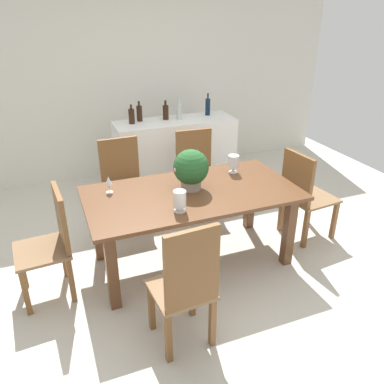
{
  "coord_description": "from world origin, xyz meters",
  "views": [
    {
      "loc": [
        -1.17,
        -2.95,
        2.3
      ],
      "look_at": [
        0.03,
        0.1,
        0.72
      ],
      "focal_mm": 36.28,
      "sensor_mm": 36.0,
      "label": 1
    }
  ],
  "objects_px": {
    "dining_table": "(192,203)",
    "wine_bottle_dark": "(179,111)",
    "chair_head_end": "(52,239)",
    "wine_bottle_green": "(139,113)",
    "wine_bottle_tall": "(166,112)",
    "chair_near_left": "(187,284)",
    "chair_foot_end": "(303,192)",
    "wine_glass": "(109,181)",
    "crystal_vase_center_near": "(234,162)",
    "wine_bottle_amber": "(208,107)",
    "crystal_vase_left": "(180,200)",
    "kitchen_counter": "(176,154)",
    "chair_far_left": "(123,179)",
    "wine_bottle_clear": "(132,116)",
    "flower_centerpiece": "(191,169)",
    "chair_far_right": "(196,168)"
  },
  "relations": [
    {
      "from": "dining_table",
      "to": "wine_bottle_dark",
      "type": "distance_m",
      "value": 1.87
    },
    {
      "from": "chair_head_end",
      "to": "wine_bottle_green",
      "type": "distance_m",
      "value": 2.28
    },
    {
      "from": "dining_table",
      "to": "wine_bottle_tall",
      "type": "xyz_separation_m",
      "value": [
        0.34,
        1.8,
        0.4
      ]
    },
    {
      "from": "chair_near_left",
      "to": "chair_head_end",
      "type": "bearing_deg",
      "value": -54.38
    },
    {
      "from": "chair_foot_end",
      "to": "wine_glass",
      "type": "bearing_deg",
      "value": 76.4
    },
    {
      "from": "wine_bottle_dark",
      "to": "crystal_vase_center_near",
      "type": "bearing_deg",
      "value": -88.25
    },
    {
      "from": "chair_foot_end",
      "to": "wine_bottle_amber",
      "type": "xyz_separation_m",
      "value": [
        -0.31,
        1.81,
        0.52
      ]
    },
    {
      "from": "crystal_vase_left",
      "to": "kitchen_counter",
      "type": "height_order",
      "value": "kitchen_counter"
    },
    {
      "from": "wine_bottle_tall",
      "to": "chair_far_left",
      "type": "bearing_deg",
      "value": -134.26
    },
    {
      "from": "chair_foot_end",
      "to": "kitchen_counter",
      "type": "height_order",
      "value": "chair_foot_end"
    },
    {
      "from": "chair_foot_end",
      "to": "wine_bottle_dark",
      "type": "relative_size",
      "value": 3.4
    },
    {
      "from": "dining_table",
      "to": "kitchen_counter",
      "type": "xyz_separation_m",
      "value": [
        0.44,
        1.72,
        -0.17
      ]
    },
    {
      "from": "wine_bottle_tall",
      "to": "wine_bottle_clear",
      "type": "distance_m",
      "value": 0.46
    },
    {
      "from": "chair_head_end",
      "to": "kitchen_counter",
      "type": "distance_m",
      "value": 2.41
    },
    {
      "from": "chair_far_left",
      "to": "crystal_vase_center_near",
      "type": "xyz_separation_m",
      "value": [
        0.99,
        -0.74,
        0.33
      ]
    },
    {
      "from": "dining_table",
      "to": "chair_near_left",
      "type": "relative_size",
      "value": 1.84
    },
    {
      "from": "chair_near_left",
      "to": "wine_bottle_tall",
      "type": "xyz_separation_m",
      "value": [
        0.77,
        2.79,
        0.48
      ]
    },
    {
      "from": "flower_centerpiece",
      "to": "chair_far_right",
      "type": "bearing_deg",
      "value": 65.16
    },
    {
      "from": "chair_foot_end",
      "to": "chair_far_right",
      "type": "height_order",
      "value": "chair_far_right"
    },
    {
      "from": "flower_centerpiece",
      "to": "kitchen_counter",
      "type": "relative_size",
      "value": 0.24
    },
    {
      "from": "wine_bottle_green",
      "to": "flower_centerpiece",
      "type": "bearing_deg",
      "value": -89.55
    },
    {
      "from": "chair_foot_end",
      "to": "chair_far_left",
      "type": "distance_m",
      "value": 1.97
    },
    {
      "from": "wine_bottle_amber",
      "to": "wine_bottle_clear",
      "type": "xyz_separation_m",
      "value": [
        -1.06,
        -0.04,
        -0.02
      ]
    },
    {
      "from": "flower_centerpiece",
      "to": "wine_bottle_tall",
      "type": "xyz_separation_m",
      "value": [
        0.33,
        1.74,
        0.08
      ]
    },
    {
      "from": "flower_centerpiece",
      "to": "kitchen_counter",
      "type": "distance_m",
      "value": 1.78
    },
    {
      "from": "crystal_vase_left",
      "to": "wine_bottle_tall",
      "type": "distance_m",
      "value": 2.2
    },
    {
      "from": "chair_near_left",
      "to": "chair_far_right",
      "type": "xyz_separation_m",
      "value": [
        0.88,
        1.99,
        -0.02
      ]
    },
    {
      "from": "chair_far_right",
      "to": "kitchen_counter",
      "type": "xyz_separation_m",
      "value": [
        -0.01,
        0.72,
        -0.07
      ]
    },
    {
      "from": "flower_centerpiece",
      "to": "wine_bottle_clear",
      "type": "height_order",
      "value": "wine_bottle_clear"
    },
    {
      "from": "chair_near_left",
      "to": "chair_far_right",
      "type": "relative_size",
      "value": 1.06
    },
    {
      "from": "chair_head_end",
      "to": "chair_far_right",
      "type": "bearing_deg",
      "value": 115.99
    },
    {
      "from": "chair_foot_end",
      "to": "dining_table",
      "type": "bearing_deg",
      "value": 83.83
    },
    {
      "from": "wine_bottle_green",
      "to": "crystal_vase_left",
      "type": "bearing_deg",
      "value": -96.12
    },
    {
      "from": "dining_table",
      "to": "wine_glass",
      "type": "xyz_separation_m",
      "value": [
        -0.71,
        0.26,
        0.23
      ]
    },
    {
      "from": "chair_far_right",
      "to": "chair_far_left",
      "type": "distance_m",
      "value": 0.89
    },
    {
      "from": "chair_far_right",
      "to": "wine_bottle_amber",
      "type": "bearing_deg",
      "value": 62.56
    },
    {
      "from": "flower_centerpiece",
      "to": "crystal_vase_left",
      "type": "relative_size",
      "value": 2.04
    },
    {
      "from": "wine_bottle_amber",
      "to": "chair_near_left",
      "type": "bearing_deg",
      "value": -116.11
    },
    {
      "from": "chair_far_left",
      "to": "wine_bottle_clear",
      "type": "bearing_deg",
      "value": 65.92
    },
    {
      "from": "flower_centerpiece",
      "to": "crystal_vase_center_near",
      "type": "relative_size",
      "value": 2.05
    },
    {
      "from": "chair_near_left",
      "to": "chair_foot_end",
      "type": "bearing_deg",
      "value": -153.66
    },
    {
      "from": "wine_bottle_tall",
      "to": "wine_bottle_clear",
      "type": "xyz_separation_m",
      "value": [
        -0.46,
        -0.03,
        -0.0
      ]
    },
    {
      "from": "dining_table",
      "to": "wine_glass",
      "type": "height_order",
      "value": "wine_glass"
    },
    {
      "from": "chair_far_right",
      "to": "crystal_vase_left",
      "type": "bearing_deg",
      "value": -113.39
    },
    {
      "from": "chair_foot_end",
      "to": "flower_centerpiece",
      "type": "relative_size",
      "value": 2.58
    },
    {
      "from": "chair_far_left",
      "to": "wine_bottle_clear",
      "type": "distance_m",
      "value": 0.97
    },
    {
      "from": "wine_glass",
      "to": "flower_centerpiece",
      "type": "bearing_deg",
      "value": -15.56
    },
    {
      "from": "wine_bottle_amber",
      "to": "wine_bottle_dark",
      "type": "xyz_separation_m",
      "value": [
        -0.43,
        -0.06,
        -0.0
      ]
    },
    {
      "from": "flower_centerpiece",
      "to": "chair_foot_end",
      "type": "bearing_deg",
      "value": -3.31
    },
    {
      "from": "flower_centerpiece",
      "to": "wine_bottle_clear",
      "type": "bearing_deg",
      "value": 94.51
    }
  ]
}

